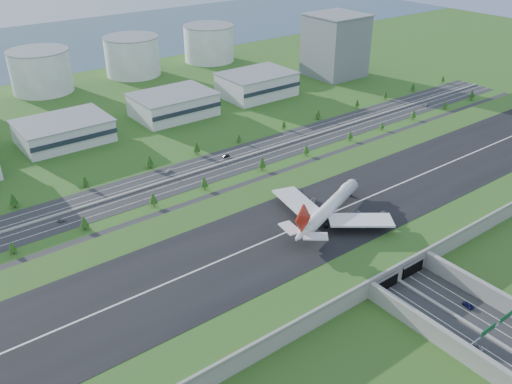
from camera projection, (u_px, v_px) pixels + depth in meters
ground at (320, 232)px, 270.33m from camera, size 1200.00×1200.00×0.00m
airfield_deck at (320, 225)px, 268.31m from camera, size 520.00×100.00×9.20m
underpass_road at (506, 340)px, 198.98m from camera, size 38.80×120.40×8.00m
sign_gantry_near at (497, 326)px, 200.38m from camera, size 38.70×0.70×9.80m
north_expressway at (215, 166)px, 336.91m from camera, size 560.00×36.00×0.12m
tree_row at (209, 162)px, 331.53m from camera, size 507.26×48.66×8.34m
hangar_mid_a at (64, 131)px, 368.08m from camera, size 58.00×42.00×15.00m
hangar_mid_b at (173, 105)px, 412.82m from camera, size 58.00×42.00×17.00m
hangar_mid_c at (257, 85)px, 454.89m from camera, size 58.00×42.00×19.00m
office_tower at (335, 46)px, 500.38m from camera, size 46.00×46.00×55.00m
fuel_tank_b at (41, 72)px, 460.77m from camera, size 50.00×50.00×35.00m
fuel_tank_c at (132, 56)px, 505.98m from camera, size 50.00×50.00×35.00m
fuel_tank_d at (209, 43)px, 551.20m from camera, size 50.00×50.00×35.00m
bay_water at (26, 48)px, 606.89m from camera, size 1200.00×260.00×0.06m
boeing_747 at (329, 207)px, 263.56m from camera, size 66.66×61.84×21.64m
car_0 at (479, 347)px, 199.40m from camera, size 2.30×4.15×1.34m
car_2 at (468, 305)px, 220.19m from camera, size 2.81×5.14×1.36m
car_4 at (62, 220)px, 278.33m from camera, size 4.64×3.09×1.47m
car_5 at (226, 156)px, 348.25m from camera, size 5.04×2.16×1.61m
car_6 at (427, 105)px, 435.38m from camera, size 5.77×2.99×1.55m
car_7 at (168, 171)px, 329.24m from camera, size 5.62×3.55×1.52m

